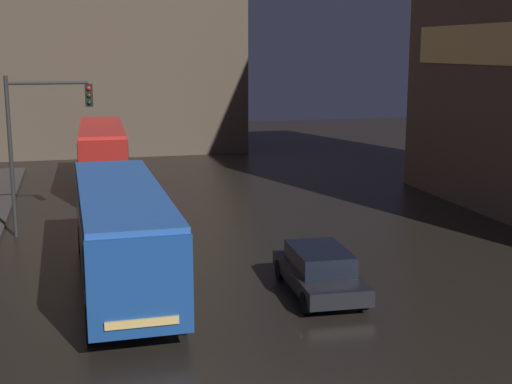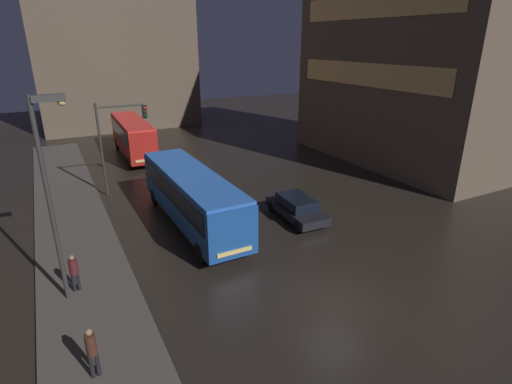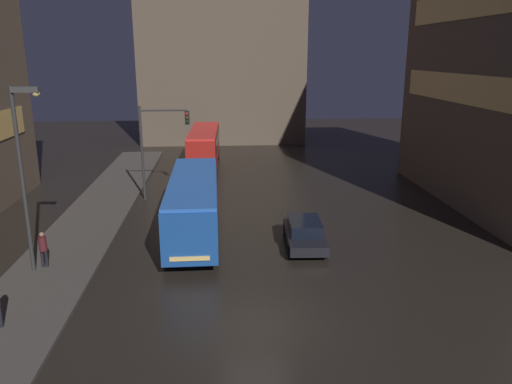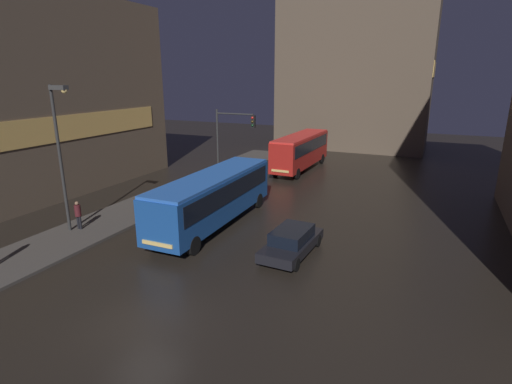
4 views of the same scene
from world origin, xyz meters
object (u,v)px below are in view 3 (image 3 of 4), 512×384
bus_far (204,145)px  street_lamp_sidewalk (24,154)px  car_taxi (305,233)px  bus_near (194,201)px  traffic_light_main (158,137)px  pedestrian_near (43,247)px

bus_far → street_lamp_sidewalk: 22.65m
car_taxi → street_lamp_sidewalk: bearing=13.9°
bus_near → bus_far: 16.69m
bus_far → bus_near: bearing=91.3°
bus_far → traffic_light_main: traffic_light_main is taller
street_lamp_sidewalk → bus_near: bearing=33.7°
bus_near → car_taxi: 6.30m
bus_near → bus_far: bus_far is taller
bus_far → car_taxi: 19.70m
bus_near → pedestrian_near: size_ratio=6.64×
bus_near → bus_far: size_ratio=1.09×
pedestrian_near → street_lamp_sidewalk: bearing=-34.4°
bus_near → traffic_light_main: bearing=-70.7°
bus_near → street_lamp_sidewalk: size_ratio=1.36×
bus_far → car_taxi: bus_far is taller
traffic_light_main → street_lamp_sidewalk: size_ratio=0.77×
bus_near → traffic_light_main: 8.07m
pedestrian_near → car_taxi: bearing=88.4°
pedestrian_near → traffic_light_main: (4.08, 11.47, 3.18)m
car_taxi → traffic_light_main: 13.11m
car_taxi → street_lamp_sidewalk: (-12.67, -2.46, 4.83)m
car_taxi → pedestrian_near: size_ratio=2.75×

